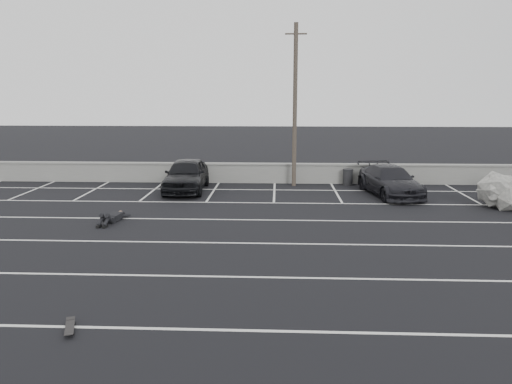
{
  "coord_description": "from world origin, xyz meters",
  "views": [
    {
      "loc": [
        1.16,
        -12.38,
        4.76
      ],
      "look_at": [
        0.33,
        6.43,
        1.0
      ],
      "focal_mm": 35.0,
      "sensor_mm": 36.0,
      "label": 1
    }
  ],
  "objects_px": {
    "car_left": "(186,175)",
    "person": "(115,214)",
    "trash_bin": "(348,177)",
    "car_right": "(390,181)",
    "skateboard": "(70,327)",
    "utility_pole": "(295,106)"
  },
  "relations": [
    {
      "from": "car_right",
      "to": "skateboard",
      "type": "distance_m",
      "value": 17.03
    },
    {
      "from": "utility_pole",
      "to": "skateboard",
      "type": "xyz_separation_m",
      "value": [
        -5.05,
        -16.34,
        -4.05
      ]
    },
    {
      "from": "trash_bin",
      "to": "skateboard",
      "type": "bearing_deg",
      "value": -115.35
    },
    {
      "from": "trash_bin",
      "to": "car_right",
      "type": "bearing_deg",
      "value": -56.97
    },
    {
      "from": "car_left",
      "to": "person",
      "type": "bearing_deg",
      "value": -107.4
    },
    {
      "from": "trash_bin",
      "to": "skateboard",
      "type": "xyz_separation_m",
      "value": [
        -7.88,
        -16.62,
        -0.37
      ]
    },
    {
      "from": "car_right",
      "to": "person",
      "type": "height_order",
      "value": "car_right"
    },
    {
      "from": "utility_pole",
      "to": "skateboard",
      "type": "distance_m",
      "value": 17.58
    },
    {
      "from": "car_left",
      "to": "car_right",
      "type": "height_order",
      "value": "car_left"
    },
    {
      "from": "car_right",
      "to": "skateboard",
      "type": "height_order",
      "value": "car_right"
    },
    {
      "from": "utility_pole",
      "to": "person",
      "type": "bearing_deg",
      "value": -133.35
    },
    {
      "from": "trash_bin",
      "to": "person",
      "type": "height_order",
      "value": "trash_bin"
    },
    {
      "from": "car_right",
      "to": "person",
      "type": "xyz_separation_m",
      "value": [
        -11.46,
        -5.21,
        -0.45
      ]
    },
    {
      "from": "car_left",
      "to": "skateboard",
      "type": "distance_m",
      "value": 14.78
    },
    {
      "from": "utility_pole",
      "to": "person",
      "type": "relative_size",
      "value": 3.28
    },
    {
      "from": "utility_pole",
      "to": "person",
      "type": "xyz_separation_m",
      "value": [
        -7.01,
        -7.43,
        -3.88
      ]
    },
    {
      "from": "car_right",
      "to": "skateboard",
      "type": "xyz_separation_m",
      "value": [
        -9.5,
        -14.13,
        -0.62
      ]
    },
    {
      "from": "person",
      "to": "skateboard",
      "type": "xyz_separation_m",
      "value": [
        1.96,
        -8.91,
        -0.17
      ]
    },
    {
      "from": "utility_pole",
      "to": "skateboard",
      "type": "height_order",
      "value": "utility_pole"
    },
    {
      "from": "car_left",
      "to": "trash_bin",
      "type": "height_order",
      "value": "car_left"
    },
    {
      "from": "car_left",
      "to": "trash_bin",
      "type": "distance_m",
      "value": 8.37
    },
    {
      "from": "skateboard",
      "to": "car_left",
      "type": "bearing_deg",
      "value": 71.33
    }
  ]
}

